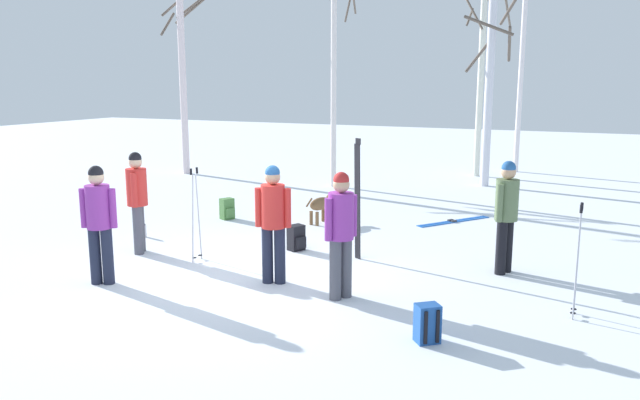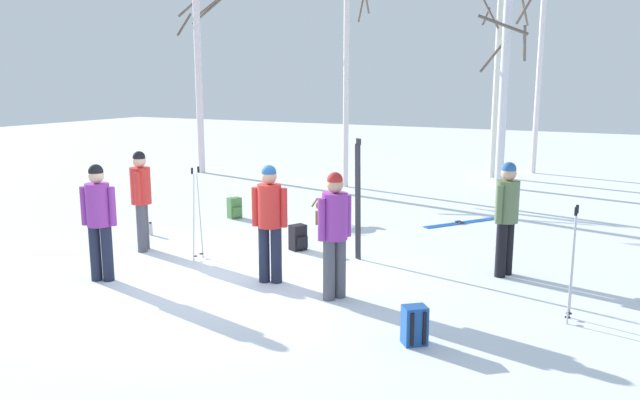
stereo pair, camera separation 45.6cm
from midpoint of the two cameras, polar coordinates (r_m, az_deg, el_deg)
name	(u,v)px [view 2 (the right image)]	position (r m, az deg, el deg)	size (l,w,h in m)	color
ground_plane	(233,281)	(9.31, -6.48, -7.30)	(60.00, 60.00, 0.00)	white
person_0	(270,216)	(8.96, -3.13, -1.47)	(0.50, 0.34, 1.72)	#1E2338
person_1	(507,211)	(9.72, 17.84, -1.00)	(0.34, 0.49, 1.72)	black
person_2	(99,215)	(9.49, -18.12, -1.30)	(0.49, 0.34, 1.72)	#1E2338
person_3	(141,194)	(11.00, -14.77, 0.50)	(0.34, 0.46, 1.72)	#4C4C56
person_4	(335,227)	(8.29, 2.92, -2.49)	(0.34, 0.47, 1.72)	#4C4C56
dog	(328,205)	(12.79, 1.71, -0.42)	(0.36, 0.88, 0.57)	brown
ski_pair_planted_0	(358,200)	(10.16, 4.74, 0.00)	(0.16, 0.10, 1.98)	black
ski_pair_lying_0	(461,223)	(13.23, 13.65, -2.02)	(1.19, 1.60, 0.05)	blue
ski_poles_0	(197,211)	(10.29, -9.86, -0.97)	(0.07, 0.26, 1.52)	#B2B2BC
ski_poles_1	(573,260)	(8.23, 23.41, -5.06)	(0.07, 0.25, 1.43)	#B2B2BC
backpack_0	(414,325)	(7.22, 10.36, -11.12)	(0.34, 0.35, 0.44)	#1E4C99
backpack_1	(298,238)	(10.83, -0.79, -3.45)	(0.34, 0.32, 0.44)	black
backpack_2	(235,208)	(13.38, -6.77, -0.75)	(0.34, 0.32, 0.44)	#4C7F3F
water_bottle_0	(151,229)	(12.25, -14.07, -2.56)	(0.07, 0.07, 0.25)	silver
birch_tree_0	(198,49)	(19.99, -10.36, 13.28)	(1.39, 1.25, 7.24)	silver
birch_tree_1	(347,65)	(17.03, 3.27, 12.13)	(1.01, 1.05, 6.26)	silver
birch_tree_2	(498,60)	(19.45, 16.49, 12.03)	(1.35, 1.39, 6.61)	silver
birch_tree_3	(505,82)	(17.64, 17.11, 10.22)	(1.42, 1.43, 5.37)	silver
birch_tree_4	(542,49)	(20.73, 20.06, 12.73)	(1.15, 1.62, 7.26)	silver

